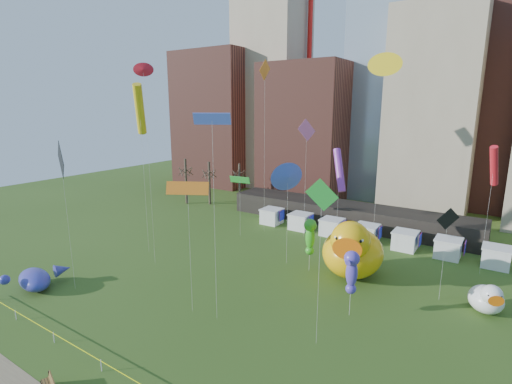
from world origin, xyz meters
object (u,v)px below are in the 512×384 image
Objects in this scene: big_duck at (352,250)px; small_duck at (487,298)px; whale_inflatable at (36,278)px; seahorse_green at (310,234)px; seahorse_purple at (352,269)px.

small_duck is at bearing -13.66° from big_duck.
big_duck is 1.47× the size of whale_inflatable.
seahorse_purple is at bearing -60.63° from seahorse_green.
seahorse_green is at bearing 136.50° from seahorse_purple.
small_duck is 0.71× the size of seahorse_purple.
seahorse_green is (-17.12, -0.59, 2.95)m from small_duck.
big_duck reaches higher than whale_inflatable.
big_duck reaches higher than seahorse_green.
big_duck reaches higher than seahorse_purple.
small_duck is at bearing 35.21° from seahorse_purple.
seahorse_green is 0.95× the size of whale_inflatable.
small_duck is at bearing -15.77° from seahorse_green.
small_duck reaches higher than whale_inflatable.
seahorse_green reaches higher than whale_inflatable.
big_duck is 8.16m from seahorse_purple.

